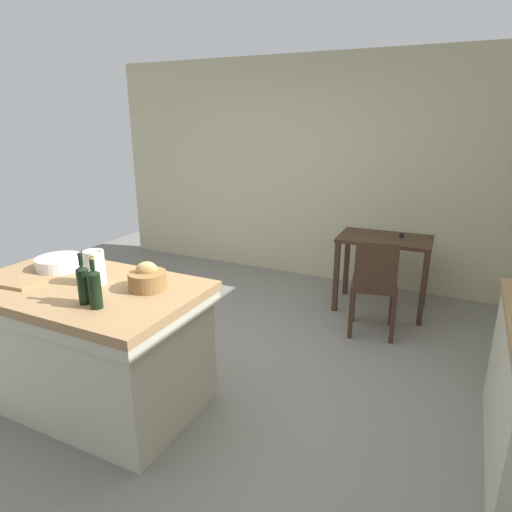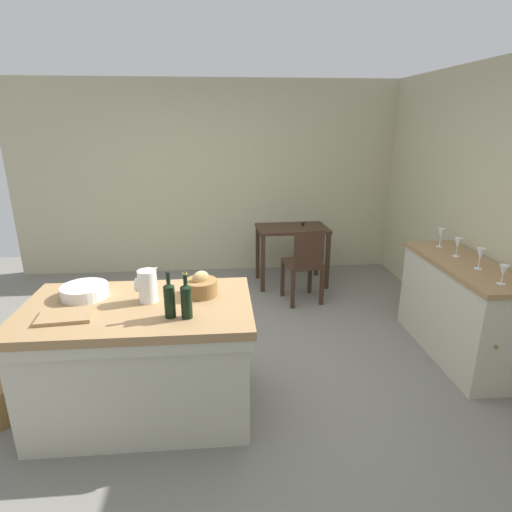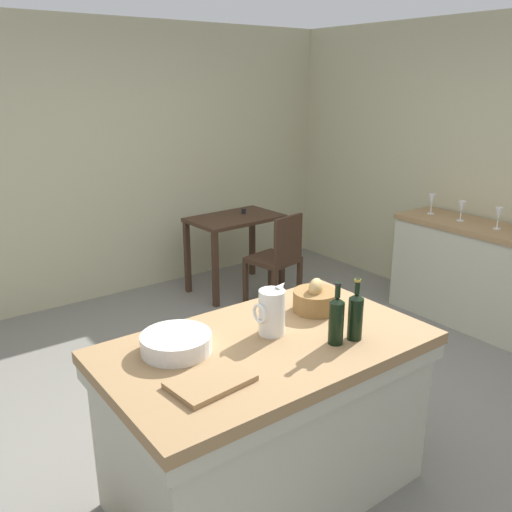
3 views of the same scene
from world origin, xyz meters
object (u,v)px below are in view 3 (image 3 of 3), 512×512
at_px(side_cabinet, 472,274).
at_px(wine_glass_right, 432,200).
at_px(cutting_board, 211,381).
at_px(pitcher, 272,312).
at_px(wooden_chair, 278,258).
at_px(bread_basket, 315,299).
at_px(island_table, 266,413).
at_px(wash_bowl, 176,343).
at_px(wine_glass_left, 499,214).
at_px(wine_bottle_amber, 336,319).
at_px(writing_desk, 235,229).
at_px(wine_bottle_dark, 356,315).
at_px(wine_glass_middle, 462,207).

xyz_separation_m(side_cabinet, wine_glass_right, (0.01, 0.49, 0.57)).
bearing_deg(wine_glass_right, cutting_board, -158.47).
xyz_separation_m(side_cabinet, pitcher, (-2.65, -0.54, 0.54)).
distance_m(wooden_chair, bread_basket, 2.08).
relative_size(island_table, pitcher, 5.83).
distance_m(wash_bowl, cutting_board, 0.34).
bearing_deg(wooden_chair, bread_basket, -123.22).
distance_m(pitcher, wine_glass_left, 2.68).
bearing_deg(wash_bowl, side_cabinet, 7.66).
height_order(island_table, wash_bowl, wash_bowl).
bearing_deg(island_table, wine_glass_left, 8.96).
bearing_deg(wine_glass_right, wash_bowl, -163.78).
relative_size(side_cabinet, bread_basket, 5.84).
bearing_deg(island_table, cutting_board, -158.87).
relative_size(wash_bowl, wine_glass_left, 1.82).
xyz_separation_m(island_table, pitcher, (0.07, 0.06, 0.52)).
relative_size(pitcher, bread_basket, 1.12).
height_order(pitcher, wine_bottle_amber, wine_bottle_amber).
distance_m(writing_desk, pitcher, 2.83).
xyz_separation_m(writing_desk, wine_glass_right, (1.23, -1.38, 0.37)).
distance_m(island_table, wine_glass_left, 2.81).
xyz_separation_m(bread_basket, wine_glass_left, (2.29, 0.30, 0.08)).
relative_size(pitcher, wine_bottle_dark, 0.88).
xyz_separation_m(island_table, cutting_board, (-0.42, -0.16, 0.41)).
bearing_deg(cutting_board, bread_basket, 19.13).
relative_size(wooden_chair, bread_basket, 3.78).
bearing_deg(wine_bottle_dark, writing_desk, 66.92).
height_order(pitcher, wine_glass_right, pitcher).
height_order(side_cabinet, bread_basket, bread_basket).
bearing_deg(wine_glass_left, cutting_board, -169.35).
bearing_deg(writing_desk, island_table, -121.41).
bearing_deg(bread_basket, wine_glass_left, 7.35).
xyz_separation_m(pitcher, wine_glass_left, (2.65, 0.37, 0.03)).
bearing_deg(wash_bowl, bread_basket, -2.62).
xyz_separation_m(island_table, wine_bottle_amber, (0.25, -0.21, 0.52)).
distance_m(wash_bowl, wine_bottle_amber, 0.75).
distance_m(cutting_board, wine_glass_right, 3.39).
relative_size(wash_bowl, cutting_board, 0.98).
relative_size(wine_bottle_dark, wine_glass_left, 1.71).
bearing_deg(wine_glass_right, wooden_chair, 147.49).
distance_m(writing_desk, wine_bottle_dark, 2.95).
bearing_deg(cutting_board, island_table, 21.13).
relative_size(writing_desk, wine_glass_left, 5.12).
height_order(side_cabinet, wine_bottle_amber, wine_bottle_amber).
distance_m(island_table, side_cabinet, 2.79).
bearing_deg(wine_glass_middle, wine_bottle_dark, -157.15).
xyz_separation_m(bread_basket, wine_bottle_amber, (-0.18, -0.34, 0.06)).
bearing_deg(wine_bottle_amber, side_cabinet, 17.86).
xyz_separation_m(wooden_chair, wine_glass_right, (1.18, -0.75, 0.52)).
distance_m(pitcher, wash_bowl, 0.48).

